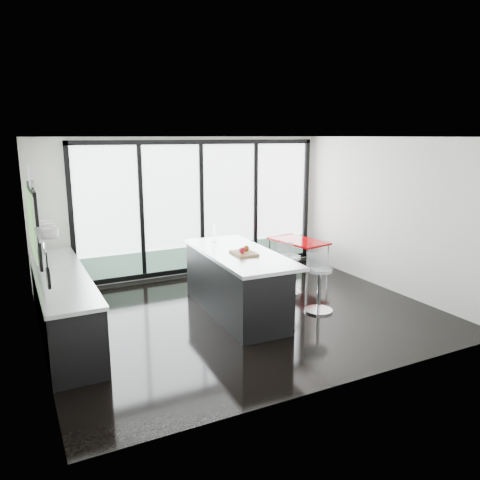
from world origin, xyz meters
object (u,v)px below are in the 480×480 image
bar_stool_near (319,290)px  red_table (298,255)px  bar_stool_far (290,274)px  island (235,282)px

bar_stool_near → red_table: bar_stool_near is taller
bar_stool_far → red_table: bar_stool_far is taller
bar_stool_near → bar_stool_far: bar_stool_near is taller
bar_stool_near → bar_stool_far: bearing=107.2°
island → red_table: 2.78m
bar_stool_far → bar_stool_near: bearing=-100.5°
island → bar_stool_far: size_ratio=3.57×
island → red_table: island is taller
bar_stool_near → red_table: (1.03, 2.16, -0.04)m
island → bar_stool_near: bearing=-24.9°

